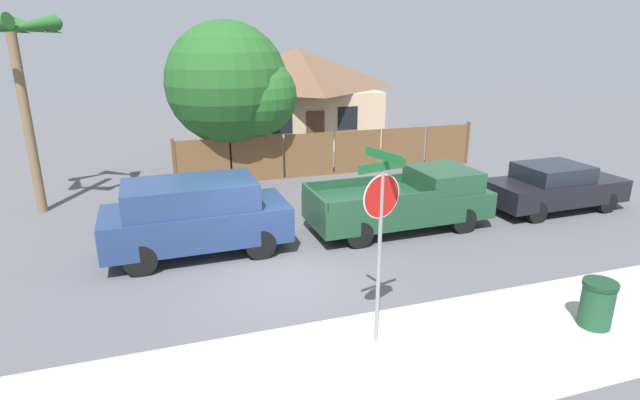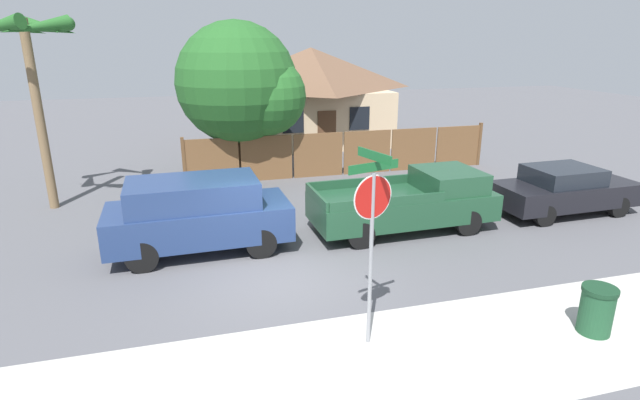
# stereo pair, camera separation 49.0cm
# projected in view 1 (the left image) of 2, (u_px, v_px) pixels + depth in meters

# --- Properties ---
(ground_plane) EXTENTS (80.00, 80.00, 0.00)m
(ground_plane) POSITION_uv_depth(u_px,v_px,m) (283.00, 278.00, 11.39)
(ground_plane) COLOR #56565B
(sidewalk_strip) EXTENTS (36.00, 3.20, 0.01)m
(sidewalk_strip) POSITION_uv_depth(u_px,v_px,m) (336.00, 374.00, 8.13)
(sidewalk_strip) COLOR beige
(sidewalk_strip) RESTS_ON ground
(wooden_fence) EXTENTS (12.39, 0.12, 1.82)m
(wooden_fence) POSITION_uv_depth(u_px,v_px,m) (334.00, 153.00, 19.86)
(wooden_fence) COLOR brown
(wooden_fence) RESTS_ON ground
(house) EXTENTS (7.80, 6.36, 4.80)m
(house) POSITION_uv_depth(u_px,v_px,m) (298.00, 94.00, 25.83)
(house) COLOR beige
(house) RESTS_ON ground
(oak_tree) EXTENTS (4.77, 4.55, 5.90)m
(oak_tree) POSITION_uv_depth(u_px,v_px,m) (233.00, 86.00, 18.60)
(oak_tree) COLOR brown
(oak_tree) RESTS_ON ground
(palm_tree) EXTENTS (2.88, 3.10, 5.88)m
(palm_tree) POSITION_uv_depth(u_px,v_px,m) (13.00, 44.00, 14.25)
(palm_tree) COLOR brown
(palm_tree) RESTS_ON ground
(red_suv) EXTENTS (4.58, 2.05, 1.90)m
(red_suv) POSITION_uv_depth(u_px,v_px,m) (195.00, 215.00, 12.43)
(red_suv) COLOR navy
(red_suv) RESTS_ON ground
(orange_pickup) EXTENTS (5.19, 2.15, 1.66)m
(orange_pickup) POSITION_uv_depth(u_px,v_px,m) (405.00, 200.00, 14.21)
(orange_pickup) COLOR #1E472D
(orange_pickup) RESTS_ON ground
(parked_sedan) EXTENTS (4.43, 1.92, 1.49)m
(parked_sedan) POSITION_uv_depth(u_px,v_px,m) (554.00, 187.00, 15.75)
(parked_sedan) COLOR black
(parked_sedan) RESTS_ON ground
(stop_sign) EXTENTS (0.95, 0.86, 3.51)m
(stop_sign) POSITION_uv_depth(u_px,v_px,m) (381.00, 215.00, 8.30)
(stop_sign) COLOR gray
(stop_sign) RESTS_ON ground
(trash_bin) EXTENTS (0.63, 0.63, 0.92)m
(trash_bin) POSITION_uv_depth(u_px,v_px,m) (597.00, 304.00, 9.38)
(trash_bin) COLOR #1E4C2D
(trash_bin) RESTS_ON ground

